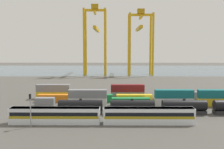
# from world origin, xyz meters

# --- Properties ---
(ground_plane) EXTENTS (420.00, 420.00, 0.00)m
(ground_plane) POSITION_xyz_m (0.00, 40.00, 0.00)
(ground_plane) COLOR #4C4944
(harbour_water) EXTENTS (400.00, 110.00, 0.01)m
(harbour_water) POSITION_xyz_m (0.00, 136.98, 0.00)
(harbour_water) COLOR #475B6B
(harbour_water) RESTS_ON ground_plane
(passenger_train) EXTENTS (44.48, 3.14, 3.90)m
(passenger_train) POSITION_xyz_m (-14.48, -23.94, 2.14)
(passenger_train) COLOR silver
(passenger_train) RESTS_ON ground_plane
(freight_tank_row) EXTENTS (55.15, 2.88, 4.34)m
(freight_tank_row) POSITION_xyz_m (0.72, -14.97, 2.05)
(freight_tank_row) COLOR #232326
(freight_tank_row) RESTS_ON ground_plane
(signal_mast) EXTENTS (0.36, 0.60, 7.74)m
(signal_mast) POSITION_xyz_m (-30.81, -26.74, 5.02)
(signal_mast) COLOR gray
(signal_mast) RESTS_ON ground_plane
(shipping_container_0) EXTENTS (6.04, 2.44, 2.60)m
(shipping_container_0) POSITION_xyz_m (-33.53, -4.88, 1.30)
(shipping_container_0) COLOR slate
(shipping_container_0) RESTS_ON ground_plane
(shipping_container_1) EXTENTS (12.10, 2.44, 2.60)m
(shipping_container_1) POSITION_xyz_m (-19.86, -4.88, 1.30)
(shipping_container_1) COLOR silver
(shipping_container_1) RESTS_ON ground_plane
(shipping_container_2) EXTENTS (12.10, 2.44, 2.60)m
(shipping_container_2) POSITION_xyz_m (-19.86, -4.88, 3.90)
(shipping_container_2) COLOR slate
(shipping_container_2) RESTS_ON shipping_container_1
(shipping_container_3) EXTENTS (12.10, 2.44, 2.60)m
(shipping_container_3) POSITION_xyz_m (-6.19, -4.88, 1.30)
(shipping_container_3) COLOR #197538
(shipping_container_3) RESTS_ON ground_plane
(shipping_container_4) EXTENTS (12.10, 2.44, 2.60)m
(shipping_container_4) POSITION_xyz_m (7.48, -4.88, 1.30)
(shipping_container_4) COLOR silver
(shipping_container_4) RESTS_ON ground_plane
(shipping_container_5) EXTENTS (12.10, 2.44, 2.60)m
(shipping_container_5) POSITION_xyz_m (7.48, -4.88, 3.90)
(shipping_container_5) COLOR #146066
(shipping_container_5) RESTS_ON shipping_container_4
(shipping_container_6) EXTENTS (12.10, 2.44, 2.60)m
(shipping_container_6) POSITION_xyz_m (21.16, -4.88, 1.30)
(shipping_container_6) COLOR gold
(shipping_container_6) RESTS_ON ground_plane
(shipping_container_7) EXTENTS (12.10, 2.44, 2.60)m
(shipping_container_7) POSITION_xyz_m (21.16, -4.88, 3.90)
(shipping_container_7) COLOR #146066
(shipping_container_7) RESTS_ON shipping_container_6
(shipping_container_11) EXTENTS (12.10, 2.44, 2.60)m
(shipping_container_11) POSITION_xyz_m (-31.49, 0.92, 1.30)
(shipping_container_11) COLOR orange
(shipping_container_11) RESTS_ON ground_plane
(shipping_container_12) EXTENTS (12.10, 2.44, 2.60)m
(shipping_container_12) POSITION_xyz_m (-18.05, 0.92, 1.30)
(shipping_container_12) COLOR #197538
(shipping_container_12) RESTS_ON ground_plane
(shipping_container_13) EXTENTS (12.10, 2.44, 2.60)m
(shipping_container_13) POSITION_xyz_m (-4.61, 0.92, 1.30)
(shipping_container_13) COLOR gold
(shipping_container_13) RESTS_ON ground_plane
(shipping_container_14) EXTENTS (12.10, 2.44, 2.60)m
(shipping_container_14) POSITION_xyz_m (8.83, 0.92, 1.30)
(shipping_container_14) COLOR slate
(shipping_container_14) RESTS_ON ground_plane
(shipping_container_15) EXTENTS (12.10, 2.44, 2.60)m
(shipping_container_15) POSITION_xyz_m (-33.65, 6.72, 1.30)
(shipping_container_15) COLOR gold
(shipping_container_15) RESTS_ON ground_plane
(shipping_container_16) EXTENTS (12.10, 2.44, 2.60)m
(shipping_container_16) POSITION_xyz_m (-33.65, 6.72, 3.90)
(shipping_container_16) COLOR slate
(shipping_container_16) RESTS_ON shipping_container_15
(shipping_container_17) EXTENTS (6.04, 2.44, 2.60)m
(shipping_container_17) POSITION_xyz_m (-20.13, 6.72, 1.30)
(shipping_container_17) COLOR #197538
(shipping_container_17) RESTS_ON ground_plane
(shipping_container_18) EXTENTS (12.10, 2.44, 2.60)m
(shipping_container_18) POSITION_xyz_m (-6.61, 6.72, 1.30)
(shipping_container_18) COLOR slate
(shipping_container_18) RESTS_ON ground_plane
(shipping_container_19) EXTENTS (12.10, 2.44, 2.60)m
(shipping_container_19) POSITION_xyz_m (-6.61, 6.72, 3.90)
(shipping_container_19) COLOR maroon
(shipping_container_19) RESTS_ON shipping_container_18
(shipping_container_20) EXTENTS (6.04, 2.44, 2.60)m
(shipping_container_20) POSITION_xyz_m (6.91, 6.72, 1.30)
(shipping_container_20) COLOR silver
(shipping_container_20) RESTS_ON ground_plane
(shipping_container_21) EXTENTS (12.10, 2.44, 2.60)m
(shipping_container_21) POSITION_xyz_m (20.43, 6.72, 1.30)
(shipping_container_21) COLOR slate
(shipping_container_21) RESTS_ON ground_plane
(gantry_crane_west) EXTENTS (15.79, 41.63, 48.61)m
(gantry_crane_west) POSITION_xyz_m (-24.68, 95.70, 28.92)
(gantry_crane_west) COLOR gold
(gantry_crane_west) RESTS_ON ground_plane
(gantry_crane_central) EXTENTS (17.22, 35.33, 45.42)m
(gantry_crane_central) POSITION_xyz_m (6.86, 94.71, 27.67)
(gantry_crane_central) COLOR gold
(gantry_crane_central) RESTS_ON ground_plane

